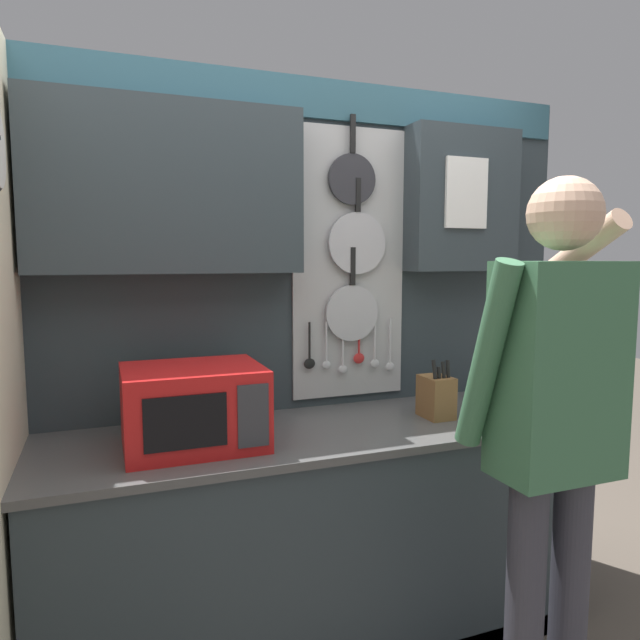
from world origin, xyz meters
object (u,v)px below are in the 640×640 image
at_px(microwave, 193,406).
at_px(person, 553,412).
at_px(utensil_crock, 498,391).
at_px(knife_block, 436,396).

bearing_deg(microwave, person, -33.42).
distance_m(utensil_crock, person, 0.75).
distance_m(microwave, person, 1.21).
relative_size(microwave, utensil_crock, 1.46).
relative_size(microwave, knife_block, 1.91).
xyz_separation_m(knife_block, person, (-0.00, -0.67, 0.10)).
xyz_separation_m(microwave, person, (1.01, -0.66, 0.05)).
xyz_separation_m(knife_block, utensil_crock, (0.32, 0.00, -0.00)).
height_order(knife_block, person, person).
height_order(knife_block, utensil_crock, utensil_crock).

